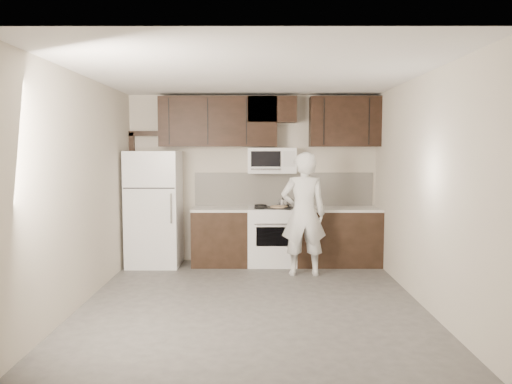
{
  "coord_description": "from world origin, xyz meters",
  "views": [
    {
      "loc": [
        0.06,
        -5.87,
        1.83
      ],
      "look_at": [
        0.05,
        0.9,
        1.25
      ],
      "focal_mm": 35.0,
      "sensor_mm": 36.0,
      "label": 1
    }
  ],
  "objects_px": {
    "stove": "(272,236)",
    "refrigerator": "(154,209)",
    "microwave": "(272,161)",
    "person": "(304,214)"
  },
  "relations": [
    {
      "from": "stove",
      "to": "refrigerator",
      "type": "distance_m",
      "value": 1.9
    },
    {
      "from": "stove",
      "to": "microwave",
      "type": "distance_m",
      "value": 1.2
    },
    {
      "from": "refrigerator",
      "to": "microwave",
      "type": "bearing_deg",
      "value": 5.15
    },
    {
      "from": "stove",
      "to": "person",
      "type": "height_order",
      "value": "person"
    },
    {
      "from": "stove",
      "to": "refrigerator",
      "type": "height_order",
      "value": "refrigerator"
    },
    {
      "from": "stove",
      "to": "microwave",
      "type": "xyz_separation_m",
      "value": [
        -0.0,
        0.12,
        1.19
      ]
    },
    {
      "from": "refrigerator",
      "to": "person",
      "type": "distance_m",
      "value": 2.37
    },
    {
      "from": "person",
      "to": "refrigerator",
      "type": "bearing_deg",
      "value": -17.41
    },
    {
      "from": "stove",
      "to": "refrigerator",
      "type": "bearing_deg",
      "value": -178.49
    },
    {
      "from": "refrigerator",
      "to": "person",
      "type": "height_order",
      "value": "refrigerator"
    }
  ]
}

